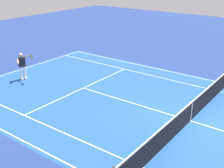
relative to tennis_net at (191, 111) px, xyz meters
The scene contains 6 objects.
ground_plane 0.49m from the tennis_net, ahead, with size 60.00×60.00×0.00m, color navy.
court_slab 0.49m from the tennis_net, ahead, with size 24.20×11.40×0.00m, color #1E4C93.
court_line_markings 0.49m from the tennis_net, ahead, with size 23.85×11.05×0.01m.
tennis_net is the anchor object (origin of this frame).
tennis_player_near 10.33m from the tennis_net, ahead, with size 1.17×0.75×1.70m.
tennis_ball 1.04m from the tennis_net, 167.76° to the right, with size 0.07×0.07×0.07m, color #CCE01E.
Camera 1 is at (-4.12, 11.40, 6.43)m, focal length 47.24 mm.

